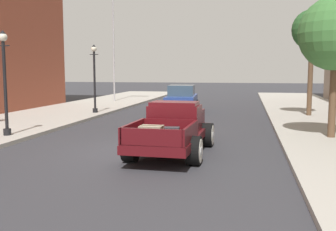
# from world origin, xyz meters

# --- Properties ---
(ground_plane) EXTENTS (140.00, 140.00, 0.00)m
(ground_plane) POSITION_xyz_m (0.00, 0.00, 0.00)
(ground_plane) COLOR #333338
(hotrod_truck_maroon) EXTENTS (2.30, 4.99, 1.58)m
(hotrod_truck_maroon) POSITION_xyz_m (1.13, 0.14, 0.75)
(hotrod_truck_maroon) COLOR #510F14
(hotrod_truck_maroon) RESTS_ON ground
(car_background_blue) EXTENTS (2.09, 4.41, 1.65)m
(car_background_blue) POSITION_xyz_m (-0.62, 12.18, 0.77)
(car_background_blue) COLOR #284293
(car_background_blue) RESTS_ON ground
(street_lamp_near) EXTENTS (0.50, 0.32, 3.85)m
(street_lamp_near) POSITION_xyz_m (-5.39, 1.18, 2.39)
(street_lamp_near) COLOR black
(street_lamp_near) RESTS_ON sidewalk_left
(street_lamp_far) EXTENTS (0.50, 0.32, 3.85)m
(street_lamp_far) POSITION_xyz_m (-5.17, 9.32, 2.39)
(street_lamp_far) COLOR black
(street_lamp_far) RESTS_ON sidewalk_left
(flagpole) EXTENTS (1.74, 0.16, 9.16)m
(flagpole) POSITION_xyz_m (-6.75, 17.89, 5.77)
(flagpole) COLOR #B2B2B7
(flagpole) RESTS_ON sidewalk_left
(street_tree_nearest) EXTENTS (2.62, 2.62, 5.00)m
(street_tree_nearest) POSITION_xyz_m (6.36, 3.11, 3.82)
(street_tree_nearest) COLOR brown
(street_tree_nearest) RESTS_ON sidewalk_right
(street_tree_second) EXTENTS (2.12, 2.12, 5.59)m
(street_tree_second) POSITION_xyz_m (6.62, 10.27, 4.61)
(street_tree_second) COLOR brown
(street_tree_second) RESTS_ON sidewalk_right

